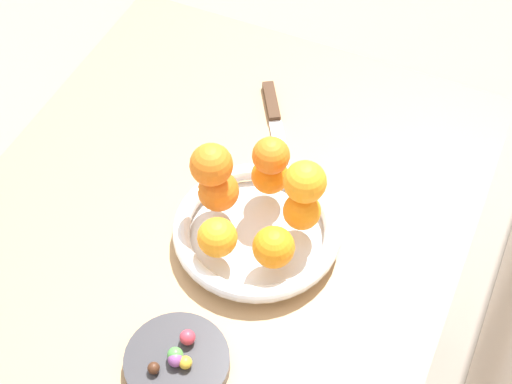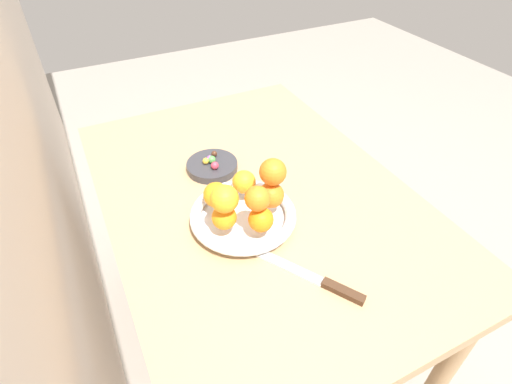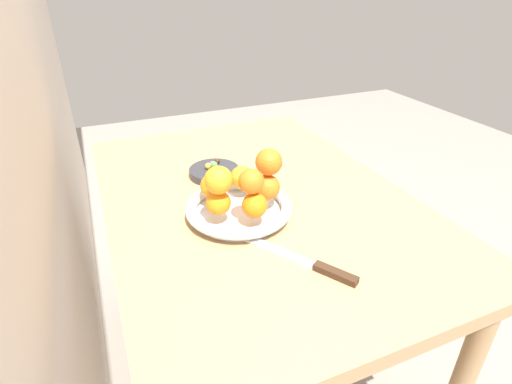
{
  "view_description": "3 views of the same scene",
  "coord_description": "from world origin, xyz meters",
  "views": [
    {
      "loc": [
        0.54,
        0.36,
        1.72
      ],
      "look_at": [
        -0.08,
        0.08,
        0.87
      ],
      "focal_mm": 55.0,
      "sensor_mm": 36.0,
      "label": 1
    },
    {
      "loc": [
        -0.72,
        0.36,
        1.42
      ],
      "look_at": [
        -0.1,
        0.05,
        0.84
      ],
      "focal_mm": 28.0,
      "sensor_mm": 36.0,
      "label": 2
    },
    {
      "loc": [
        -0.85,
        0.36,
        1.26
      ],
      "look_at": [
        -0.12,
        0.05,
        0.82
      ],
      "focal_mm": 28.0,
      "sensor_mm": 36.0,
      "label": 3
    }
  ],
  "objects": [
    {
      "name": "orange_3",
      "position": [
        -0.04,
        0.13,
        0.81
      ],
      "size": [
        0.06,
        0.06,
        0.06
      ],
      "primitive_type": "sphere",
      "color": "orange",
      "rests_on": "fruit_bowl"
    },
    {
      "name": "orange_5",
      "position": [
        -0.09,
        0.01,
        0.87
      ],
      "size": [
        0.06,
        0.06,
        0.06
      ],
      "primitive_type": "sphere",
      "color": "orange",
      "rests_on": "orange_1"
    },
    {
      "name": "orange_2",
      "position": [
        -0.02,
        0.05,
        0.81
      ],
      "size": [
        0.06,
        0.06,
        0.06
      ],
      "primitive_type": "sphere",
      "color": "orange",
      "rests_on": "fruit_bowl"
    },
    {
      "name": "orange_4",
      "position": [
        -0.12,
        0.14,
        0.81
      ],
      "size": [
        0.06,
        0.06,
        0.06
      ],
      "primitive_type": "sphere",
      "color": "orange",
      "rests_on": "fruit_bowl"
    },
    {
      "name": "candy_ball_0",
      "position": [
        0.15,
        0.07,
        0.77
      ],
      "size": [
        0.02,
        0.02,
        0.02
      ],
      "primitive_type": "sphere",
      "color": "#8C4C99",
      "rests_on": "candy_dish"
    },
    {
      "name": "orange_6",
      "position": [
        -0.12,
        0.14,
        0.87
      ],
      "size": [
        0.06,
        0.06,
        0.06
      ],
      "primitive_type": "sphere",
      "color": "orange",
      "rests_on": "orange_4"
    },
    {
      "name": "candy_ball_2",
      "position": [
        0.17,
        0.05,
        0.77
      ],
      "size": [
        0.02,
        0.02,
        0.02
      ],
      "primitive_type": "sphere",
      "color": "#472819",
      "rests_on": "candy_dish"
    },
    {
      "name": "orange_1",
      "position": [
        -0.1,
        0.01,
        0.81
      ],
      "size": [
        0.06,
        0.06,
        0.06
      ],
      "primitive_type": "sphere",
      "color": "orange",
      "rests_on": "fruit_bowl"
    },
    {
      "name": "orange_7",
      "position": [
        -0.15,
        0.07,
        0.87
      ],
      "size": [
        0.06,
        0.06,
        0.06
      ],
      "primitive_type": "sphere",
      "color": "orange",
      "rests_on": "orange_0"
    },
    {
      "name": "candy_dish",
      "position": [
        0.15,
        0.07,
        0.75
      ],
      "size": [
        0.14,
        0.14,
        0.02
      ],
      "primitive_type": "cylinder",
      "color": "#333338",
      "rests_on": "dining_table"
    },
    {
      "name": "knife",
      "position": [
        -0.31,
        0.02,
        0.75
      ],
      "size": [
        0.23,
        0.15,
        0.01
      ],
      "color": "#3F2819",
      "rests_on": "dining_table"
    },
    {
      "name": "candy_ball_4",
      "position": [
        0.15,
        0.07,
        0.77
      ],
      "size": [
        0.02,
        0.02,
        0.02
      ],
      "primitive_type": "sphere",
      "color": "#4C9947",
      "rests_on": "candy_dish"
    },
    {
      "name": "ground_plane",
      "position": [
        0.0,
        0.0,
        0.0
      ],
      "size": [
        6.0,
        6.0,
        0.0
      ],
      "primitive_type": "plane",
      "color": "gray"
    },
    {
      "name": "fruit_bowl",
      "position": [
        -0.09,
        0.08,
        0.76
      ],
      "size": [
        0.25,
        0.25,
        0.04
      ],
      "color": "silver",
      "rests_on": "dining_table"
    },
    {
      "name": "candy_ball_3",
      "position": [
        0.15,
        0.08,
        0.77
      ],
      "size": [
        0.02,
        0.02,
        0.02
      ],
      "primitive_type": "sphere",
      "color": "gold",
      "rests_on": "candy_dish"
    },
    {
      "name": "candy_ball_1",
      "position": [
        0.12,
        0.07,
        0.77
      ],
      "size": [
        0.02,
        0.02,
        0.02
      ],
      "primitive_type": "sphere",
      "color": "#C6384C",
      "rests_on": "candy_dish"
    },
    {
      "name": "orange_0",
      "position": [
        -0.16,
        0.07,
        0.81
      ],
      "size": [
        0.06,
        0.06,
        0.06
      ],
      "primitive_type": "sphere",
      "color": "orange",
      "rests_on": "fruit_bowl"
    },
    {
      "name": "dining_table",
      "position": [
        0.0,
        0.0,
        0.65
      ],
      "size": [
        1.1,
        0.76,
        0.74
      ],
      "color": "tan",
      "rests_on": "ground_plane"
    }
  ]
}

